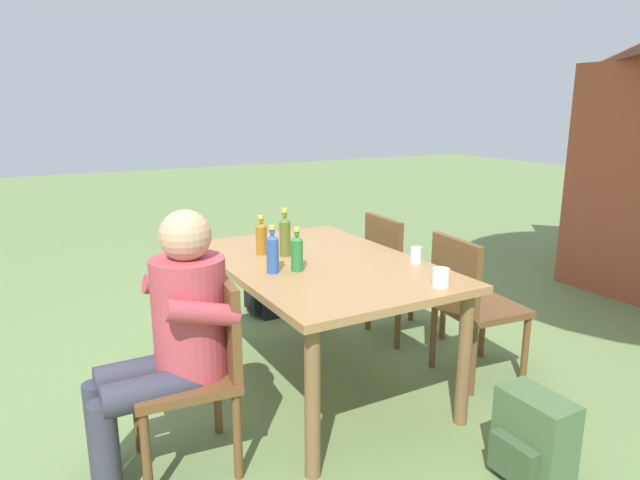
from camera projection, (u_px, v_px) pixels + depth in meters
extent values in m
plane|color=#6B844C|center=(320.00, 384.00, 3.26)|extent=(24.00, 24.00, 0.00)
cube|color=#A37547|center=(320.00, 264.00, 3.09)|extent=(1.58, 1.03, 0.04)
cylinder|color=brown|center=(208.00, 303.00, 3.58)|extent=(0.07, 0.07, 0.71)
cylinder|color=brown|center=(312.00, 403.00, 2.37)|extent=(0.07, 0.07, 0.71)
cylinder|color=brown|center=(324.00, 282.00, 3.99)|extent=(0.07, 0.07, 0.71)
cylinder|color=brown|center=(464.00, 359.00, 2.78)|extent=(0.07, 0.07, 0.71)
cube|color=brown|center=(182.00, 378.00, 2.43)|extent=(0.48, 0.48, 0.04)
cube|color=brown|center=(225.00, 322.00, 2.46)|extent=(0.42, 0.08, 0.42)
cylinder|color=brown|center=(137.00, 411.00, 2.58)|extent=(0.04, 0.04, 0.41)
cylinder|color=brown|center=(146.00, 458.00, 2.24)|extent=(0.04, 0.04, 0.41)
cylinder|color=brown|center=(217.00, 395.00, 2.73)|extent=(0.04, 0.04, 0.41)
cylinder|color=brown|center=(238.00, 436.00, 2.39)|extent=(0.04, 0.04, 0.41)
cube|color=brown|center=(406.00, 276.00, 3.89)|extent=(0.46, 0.46, 0.04)
cube|color=brown|center=(383.00, 248.00, 3.75)|extent=(0.42, 0.06, 0.42)
cylinder|color=brown|center=(443.00, 311.00, 3.85)|extent=(0.04, 0.04, 0.41)
cylinder|color=brown|center=(411.00, 295.00, 4.19)|extent=(0.04, 0.04, 0.41)
cylinder|color=brown|center=(398.00, 320.00, 3.69)|extent=(0.04, 0.04, 0.41)
cylinder|color=brown|center=(368.00, 302.00, 4.02)|extent=(0.04, 0.04, 0.41)
cube|color=brown|center=(480.00, 308.00, 3.28)|extent=(0.48, 0.48, 0.04)
cube|color=brown|center=(455.00, 275.00, 3.15)|extent=(0.42, 0.08, 0.42)
cylinder|color=brown|center=(525.00, 350.00, 3.24)|extent=(0.04, 0.04, 0.41)
cylinder|color=brown|center=(483.00, 327.00, 3.58)|extent=(0.04, 0.04, 0.41)
cylinder|color=brown|center=(473.00, 361.00, 3.09)|extent=(0.04, 0.04, 0.41)
cylinder|color=brown|center=(433.00, 336.00, 3.43)|extent=(0.04, 0.04, 0.41)
cylinder|color=#B7424C|center=(190.00, 316.00, 2.39)|extent=(0.32, 0.32, 0.52)
sphere|color=tan|center=(185.00, 235.00, 2.31)|extent=(0.22, 0.22, 0.22)
cylinder|color=#383847|center=(143.00, 373.00, 2.44)|extent=(0.14, 0.40, 0.14)
cylinder|color=#383847|center=(100.00, 431.00, 2.39)|extent=(0.11, 0.11, 0.45)
cylinder|color=#B7424C|center=(177.00, 287.00, 2.53)|extent=(0.09, 0.31, 0.16)
cylinder|color=#383847|center=(152.00, 391.00, 2.28)|extent=(0.14, 0.40, 0.14)
cylinder|color=#383847|center=(106.00, 453.00, 2.24)|extent=(0.11, 0.11, 0.45)
cylinder|color=#B7424C|center=(202.00, 313.00, 2.21)|extent=(0.09, 0.31, 0.16)
cylinder|color=#287A38|center=(297.00, 255.00, 2.88)|extent=(0.06, 0.06, 0.17)
cone|color=#287A38|center=(297.00, 238.00, 2.86)|extent=(0.06, 0.06, 0.02)
cylinder|color=#287A38|center=(297.00, 233.00, 2.85)|extent=(0.03, 0.03, 0.02)
cylinder|color=yellow|center=(297.00, 229.00, 2.85)|extent=(0.03, 0.03, 0.02)
cylinder|color=#566623|center=(285.00, 239.00, 3.17)|extent=(0.06, 0.06, 0.20)
cone|color=#566623|center=(285.00, 219.00, 3.14)|extent=(0.06, 0.06, 0.03)
cylinder|color=#566623|center=(285.00, 215.00, 3.13)|extent=(0.03, 0.03, 0.03)
cylinder|color=yellow|center=(285.00, 210.00, 3.13)|extent=(0.03, 0.03, 0.02)
cylinder|color=#996019|center=(261.00, 240.00, 3.20)|extent=(0.06, 0.06, 0.17)
cone|color=#996019|center=(261.00, 225.00, 3.18)|extent=(0.06, 0.06, 0.02)
cylinder|color=#996019|center=(261.00, 221.00, 3.17)|extent=(0.03, 0.03, 0.02)
cylinder|color=yellow|center=(261.00, 217.00, 3.17)|extent=(0.03, 0.03, 0.02)
cylinder|color=#2D56A3|center=(273.00, 256.00, 2.84)|extent=(0.06, 0.06, 0.18)
cone|color=#2D56A3|center=(272.00, 236.00, 2.82)|extent=(0.06, 0.06, 0.03)
cylinder|color=#2D56A3|center=(272.00, 232.00, 2.81)|extent=(0.03, 0.03, 0.03)
cylinder|color=yellow|center=(272.00, 227.00, 2.81)|extent=(0.03, 0.03, 0.02)
cylinder|color=white|center=(441.00, 277.00, 2.64)|extent=(0.08, 0.08, 0.09)
cylinder|color=silver|center=(416.00, 255.00, 3.04)|extent=(0.06, 0.06, 0.09)
cube|color=black|center=(267.00, 285.00, 4.33)|extent=(0.31, 0.19, 0.46)
cube|color=black|center=(253.00, 298.00, 4.29)|extent=(0.22, 0.06, 0.20)
cube|color=#47663D|center=(534.00, 437.00, 2.40)|extent=(0.33, 0.18, 0.39)
cube|color=#395130|center=(513.00, 460.00, 2.36)|extent=(0.23, 0.06, 0.17)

